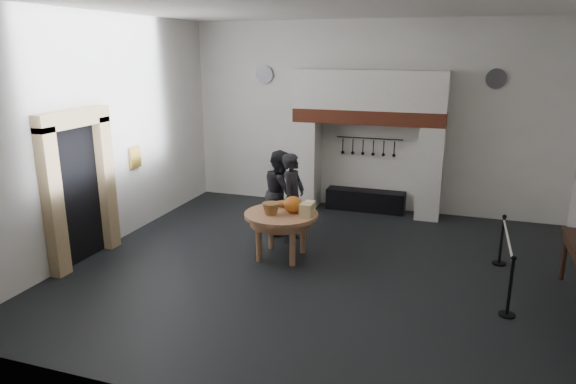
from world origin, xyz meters
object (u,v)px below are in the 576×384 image
(visitor_far, at_px, (281,192))
(barrier_post_near, at_px, (510,288))
(visitor_near, at_px, (293,198))
(barrier_post_far, at_px, (502,241))
(iron_range, at_px, (365,200))
(work_table, at_px, (281,215))

(visitor_far, bearing_deg, barrier_post_near, -139.15)
(visitor_near, xyz_separation_m, visitor_far, (-0.40, 0.40, -0.02))
(visitor_near, height_order, visitor_far, visitor_near)
(barrier_post_near, height_order, barrier_post_far, same)
(barrier_post_far, bearing_deg, iron_range, 139.68)
(work_table, bearing_deg, iron_range, 74.00)
(work_table, height_order, barrier_post_far, barrier_post_far)
(iron_range, bearing_deg, barrier_post_far, -40.32)
(work_table, bearing_deg, barrier_post_far, 13.47)
(visitor_near, distance_m, barrier_post_near, 4.46)
(work_table, bearing_deg, visitor_far, 109.79)
(barrier_post_near, bearing_deg, visitor_near, 153.86)
(work_table, bearing_deg, visitor_near, 94.21)
(iron_range, relative_size, visitor_far, 1.06)
(iron_range, bearing_deg, visitor_near, -112.48)
(work_table, relative_size, barrier_post_far, 1.53)
(iron_range, bearing_deg, barrier_post_near, -56.83)
(iron_range, height_order, work_table, work_table)
(iron_range, xyz_separation_m, visitor_near, (-1.05, -2.54, 0.66))
(work_table, height_order, visitor_near, visitor_near)
(work_table, xyz_separation_m, barrier_post_far, (3.92, 0.94, -0.39))
(iron_range, distance_m, visitor_near, 2.82)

